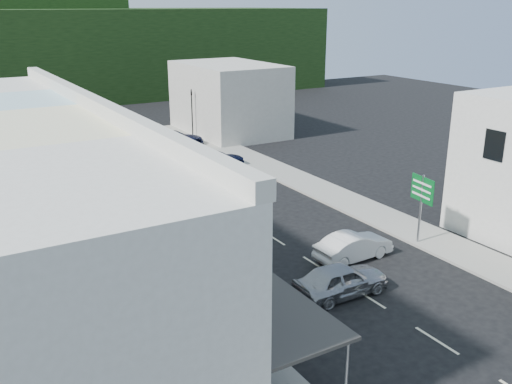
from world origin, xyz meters
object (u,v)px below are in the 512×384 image
Objects in this scene: car_silver at (341,281)px; pedestrian_left at (164,261)px; traffic_signal at (192,114)px; bus at (168,194)px; car_white at (353,247)px; car_red at (213,262)px; direction_sign at (420,210)px.

car_silver is 8.34m from pedestrian_left.
bus is at bearing 79.25° from traffic_signal.
car_red is at bearing 71.26° from car_white.
bus is 2.52× the size of car_red.
car_red is at bearing -93.54° from bus.
traffic_signal is (0.20, 30.08, 0.44)m from direction_sign.
car_red is 2.36m from pedestrian_left.
traffic_signal is at bearing 65.92° from bus.
direction_sign reaches higher than pedestrian_left.
car_silver is 0.91× the size of traffic_signal.
pedestrian_left is 14.02m from direction_sign.
pedestrian_left is (-2.24, 0.70, 0.30)m from car_red.
pedestrian_left is at bearing -109.49° from bus.
traffic_signal is (13.84, 27.01, 1.43)m from pedestrian_left.
car_white is at bearing 98.99° from traffic_signal.
car_silver is 1.11× the size of direction_sign.
direction_sign is (4.34, -0.30, 1.29)m from car_white.
car_white is 0.91× the size of traffic_signal.
car_silver is 1.00× the size of car_white.
bus is 12.05m from car_white.
direction_sign is at bearing 107.27° from traffic_signal.
pedestrian_left reaches higher than car_silver.
pedestrian_left reaches higher than car_white.
car_silver is at bearing -123.18° from pedestrian_left.
bus is 6.82× the size of pedestrian_left.
direction_sign is (13.64, -3.07, 0.99)m from pedestrian_left.
traffic_signal reaches higher than car_red.
traffic_signal reaches higher than bus.
car_white is 30.17m from traffic_signal.
pedestrian_left is at bearing 71.03° from car_white.
car_white is 4.54m from direction_sign.
bus is at bearing 141.19° from direction_sign.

